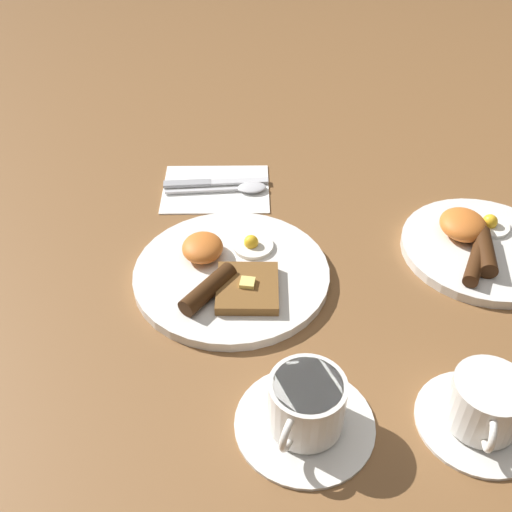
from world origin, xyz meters
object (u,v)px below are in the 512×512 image
object	(u,v)px
breakfast_plate_far	(480,245)
teacup_near	(306,409)
knife	(210,183)
teacup_far	(484,408)
breakfast_plate_near	(230,273)
spoon	(242,188)

from	to	relation	value
breakfast_plate_far	teacup_near	bearing A→B (deg)	-44.09
knife	breakfast_plate_far	bearing A→B (deg)	-27.42
breakfast_plate_far	teacup_far	size ratio (longest dim) A/B	1.72
breakfast_plate_near	breakfast_plate_far	xyz separation A→B (m)	(-0.05, 0.38, 0.00)
knife	spoon	size ratio (longest dim) A/B	1.05
breakfast_plate_far	knife	xyz separation A→B (m)	(-0.19, -0.42, -0.01)
teacup_far	knife	xyz separation A→B (m)	(-0.50, -0.33, -0.02)
teacup_near	knife	size ratio (longest dim) A/B	0.87
teacup_near	knife	world-z (taller)	teacup_near
teacup_near	breakfast_plate_near	bearing A→B (deg)	-160.91
teacup_far	spoon	world-z (taller)	teacup_far
knife	spoon	bearing A→B (deg)	-23.16
breakfast_plate_near	teacup_far	xyz separation A→B (m)	(0.25, 0.29, 0.02)
breakfast_plate_far	teacup_near	size ratio (longest dim) A/B	1.53
spoon	breakfast_plate_far	bearing A→B (deg)	-28.59
teacup_near	spoon	xyz separation A→B (m)	(-0.48, -0.07, -0.02)
breakfast_plate_near	spoon	distance (m)	0.22
teacup_near	breakfast_plate_far	bearing A→B (deg)	135.91
teacup_near	spoon	bearing A→B (deg)	-171.75
teacup_far	knife	bearing A→B (deg)	-146.92
breakfast_plate_near	knife	distance (m)	0.25
breakfast_plate_far	teacup_far	bearing A→B (deg)	-17.19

